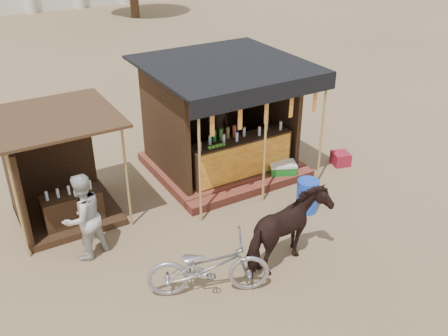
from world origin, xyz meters
name	(u,v)px	position (x,y,z in m)	size (l,w,h in m)	color
ground	(265,250)	(0.00, 0.00, 0.00)	(120.00, 120.00, 0.00)	#846B4C
main_stall	(223,132)	(1.00, 3.36, 1.02)	(3.60, 3.61, 2.78)	brown
secondary_stall	(55,183)	(-3.17, 3.24, 0.85)	(2.40, 2.40, 2.38)	#3C2616
cow	(288,232)	(0.08, -0.56, 0.75)	(0.81, 1.77, 1.50)	black
motorbike	(208,266)	(-1.52, -0.46, 0.56)	(0.74, 2.12, 1.12)	#9C9CA5
bystander	(83,217)	(-3.04, 1.63, 0.88)	(0.85, 0.66, 1.75)	#B8B7B2
blue_barrel	(307,196)	(1.60, 0.72, 0.38)	(0.48, 0.48, 0.75)	blue
red_crate	(341,159)	(3.75, 2.00, 0.17)	(0.41, 0.43, 0.33)	maroon
cooler	(282,171)	(1.96, 2.12, 0.23)	(0.76, 0.66, 0.46)	#1A7620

